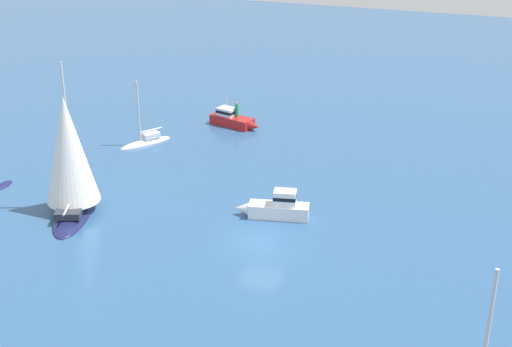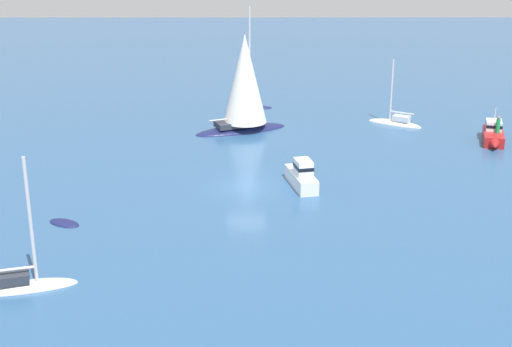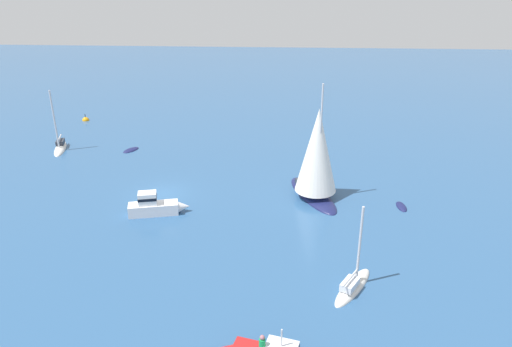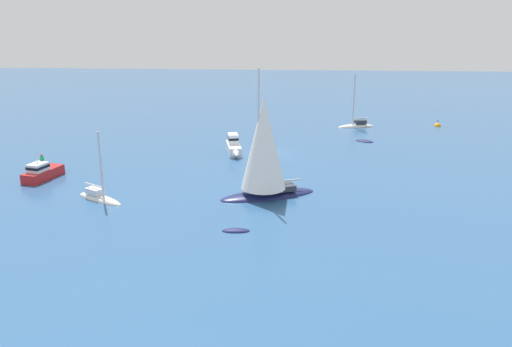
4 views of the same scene
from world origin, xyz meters
TOP-DOWN VIEW (x-y plane):
  - ground_plane at (0.00, 0.00)m, footprint 160.00×160.00m
  - rib at (5.88, -10.38)m, footprint 1.87×2.28m
  - sailboat at (-14.90, 12.35)m, footprint 3.30×4.53m
  - ketch at (-13.20, -0.29)m, footprint 5.11×8.04m
  - cabin_cruiser at (-0.39, 3.55)m, footprint 4.93×2.10m
  - sloop at (13.61, -10.31)m, footprint 2.34×4.83m
  - rib_1 at (-20.27, 1.18)m, footprint 0.88×1.90m
  - channel_buoy at (14.81, -20.56)m, footprint 0.86×0.86m

SIDE VIEW (x-z plane):
  - ground_plane at x=0.00m, z-range 0.00..0.00m
  - rib at x=5.88m, z-range -0.19..0.19m
  - rib_1 at x=-20.27m, z-range -0.19..0.19m
  - channel_buoy at x=14.81m, z-range -0.63..0.64m
  - sailboat at x=-14.90m, z-range -2.75..3.07m
  - sloop at x=13.61m, z-range -3.27..3.69m
  - cabin_cruiser at x=-0.39m, z-range -0.26..1.67m
  - ketch at x=-13.20m, z-range -1.55..8.80m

